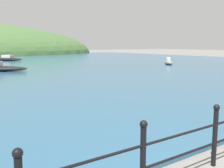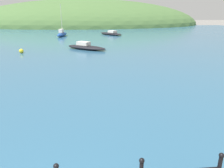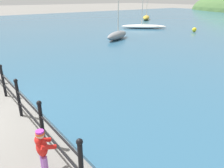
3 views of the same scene
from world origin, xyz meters
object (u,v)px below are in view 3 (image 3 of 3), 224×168
Objects in this scene: boat_blue_hull at (144,26)px; boat_white_sailboat at (146,17)px; mooring_buoy at (194,30)px; child_in_coat at (42,148)px; boat_red_dinghy at (117,35)px.

boat_white_sailboat is at bearing 132.00° from boat_blue_hull.
boat_blue_hull is 5.47m from mooring_buoy.
mooring_buoy is at bearing 114.74° from child_in_coat.
boat_white_sailboat is (-20.83, 24.87, -0.16)m from child_in_coat.
child_in_coat is 32.44m from boat_white_sailboat.
boat_red_dinghy is 7.57m from boat_blue_hull.
child_in_coat is 14.87m from boat_red_dinghy.
boat_blue_hull is at bearing -48.00° from boat_white_sailboat.
child_in_coat is 22.21m from boat_blue_hull.
boat_white_sailboat is 10.25m from boat_blue_hull.
boat_red_dinghy is 0.54× the size of boat_blue_hull.
mooring_buoy is (-8.93, 19.37, -0.28)m from child_in_coat.
boat_white_sailboat is 11.21× the size of mooring_buoy.
child_in_coat is 0.20× the size of boat_white_sailboat.
child_in_coat reaches higher than mooring_buoy.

